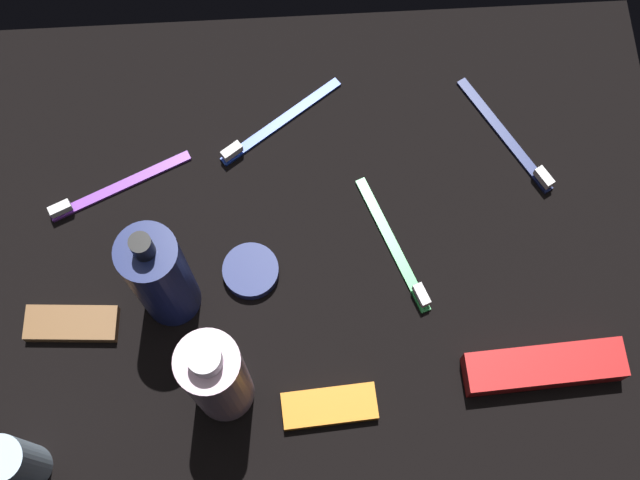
{
  "coord_description": "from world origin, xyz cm",
  "views": [
    {
      "loc": [
        1.82,
        32.63,
        96.6
      ],
      "look_at": [
        0.0,
        0.0,
        3.0
      ],
      "focal_mm": 48.66,
      "sensor_mm": 36.0,
      "label": 1
    }
  ],
  "objects_px": {
    "lotion_bottle": "(160,277)",
    "toothbrush_green": "(396,249)",
    "deodorant_stick": "(16,462)",
    "toothbrush_navy": "(510,140)",
    "toothpaste_box_red": "(544,367)",
    "snack_bar_brown": "(72,324)",
    "cream_tin_left": "(251,271)",
    "toothbrush_blue": "(274,125)",
    "snack_bar_orange": "(328,406)",
    "toothbrush_purple": "(112,189)",
    "bodywash_bottle": "(217,378)"
  },
  "relations": [
    {
      "from": "bodywash_bottle",
      "to": "toothbrush_green",
      "type": "relative_size",
      "value": 1.15
    },
    {
      "from": "lotion_bottle",
      "to": "toothbrush_green",
      "type": "height_order",
      "value": "lotion_bottle"
    },
    {
      "from": "lotion_bottle",
      "to": "toothpaste_box_red",
      "type": "height_order",
      "value": "lotion_bottle"
    },
    {
      "from": "toothpaste_box_red",
      "to": "snack_bar_brown",
      "type": "height_order",
      "value": "toothpaste_box_red"
    },
    {
      "from": "lotion_bottle",
      "to": "toothbrush_green",
      "type": "bearing_deg",
      "value": -170.35
    },
    {
      "from": "toothpaste_box_red",
      "to": "snack_bar_brown",
      "type": "relative_size",
      "value": 1.69
    },
    {
      "from": "bodywash_bottle",
      "to": "toothbrush_purple",
      "type": "height_order",
      "value": "bodywash_bottle"
    },
    {
      "from": "toothbrush_blue",
      "to": "cream_tin_left",
      "type": "distance_m",
      "value": 0.19
    },
    {
      "from": "lotion_bottle",
      "to": "deodorant_stick",
      "type": "bearing_deg",
      "value": 49.33
    },
    {
      "from": "bodywash_bottle",
      "to": "toothbrush_navy",
      "type": "height_order",
      "value": "bodywash_bottle"
    },
    {
      "from": "toothbrush_green",
      "to": "toothbrush_navy",
      "type": "distance_m",
      "value": 0.2
    },
    {
      "from": "toothbrush_blue",
      "to": "cream_tin_left",
      "type": "xyz_separation_m",
      "value": [
        0.03,
        0.19,
        0.0
      ]
    },
    {
      "from": "bodywash_bottle",
      "to": "toothpaste_box_red",
      "type": "relative_size",
      "value": 1.13
    },
    {
      "from": "toothbrush_green",
      "to": "toothbrush_navy",
      "type": "xyz_separation_m",
      "value": [
        -0.15,
        -0.13,
        0.0
      ]
    },
    {
      "from": "snack_bar_orange",
      "to": "cream_tin_left",
      "type": "relative_size",
      "value": 1.6
    },
    {
      "from": "toothbrush_green",
      "to": "toothbrush_blue",
      "type": "relative_size",
      "value": 1.12
    },
    {
      "from": "toothbrush_green",
      "to": "toothpaste_box_red",
      "type": "height_order",
      "value": "toothpaste_box_red"
    },
    {
      "from": "deodorant_stick",
      "to": "toothbrush_navy",
      "type": "distance_m",
      "value": 0.67
    },
    {
      "from": "deodorant_stick",
      "to": "toothbrush_purple",
      "type": "height_order",
      "value": "deodorant_stick"
    },
    {
      "from": "snack_bar_orange",
      "to": "cream_tin_left",
      "type": "height_order",
      "value": "same"
    },
    {
      "from": "toothbrush_green",
      "to": "snack_bar_orange",
      "type": "distance_m",
      "value": 0.2
    },
    {
      "from": "lotion_bottle",
      "to": "deodorant_stick",
      "type": "height_order",
      "value": "lotion_bottle"
    },
    {
      "from": "toothbrush_navy",
      "to": "lotion_bottle",
      "type": "bearing_deg",
      "value": 23.25
    },
    {
      "from": "snack_bar_brown",
      "to": "snack_bar_orange",
      "type": "bearing_deg",
      "value": 162.75
    },
    {
      "from": "snack_bar_orange",
      "to": "bodywash_bottle",
      "type": "bearing_deg",
      "value": -15.23
    },
    {
      "from": "toothbrush_navy",
      "to": "toothpaste_box_red",
      "type": "xyz_separation_m",
      "value": [
        0.0,
        0.28,
        0.01
      ]
    },
    {
      "from": "toothbrush_navy",
      "to": "toothpaste_box_red",
      "type": "height_order",
      "value": "toothpaste_box_red"
    },
    {
      "from": "toothpaste_box_red",
      "to": "toothbrush_blue",
      "type": "bearing_deg",
      "value": -51.04
    },
    {
      "from": "snack_bar_brown",
      "to": "cream_tin_left",
      "type": "distance_m",
      "value": 0.21
    },
    {
      "from": "snack_bar_brown",
      "to": "toothpaste_box_red",
      "type": "bearing_deg",
      "value": 175.01
    },
    {
      "from": "bodywash_bottle",
      "to": "toothbrush_purple",
      "type": "relative_size",
      "value": 1.17
    },
    {
      "from": "toothbrush_green",
      "to": "snack_bar_brown",
      "type": "distance_m",
      "value": 0.38
    },
    {
      "from": "bodywash_bottle",
      "to": "snack_bar_orange",
      "type": "distance_m",
      "value": 0.14
    },
    {
      "from": "toothbrush_green",
      "to": "snack_bar_brown",
      "type": "height_order",
      "value": "toothbrush_green"
    },
    {
      "from": "deodorant_stick",
      "to": "snack_bar_brown",
      "type": "distance_m",
      "value": 0.17
    },
    {
      "from": "snack_bar_orange",
      "to": "deodorant_stick",
      "type": "bearing_deg",
      "value": 4.14
    },
    {
      "from": "toothbrush_green",
      "to": "toothbrush_blue",
      "type": "bearing_deg",
      "value": -51.07
    },
    {
      "from": "lotion_bottle",
      "to": "toothbrush_purple",
      "type": "xyz_separation_m",
      "value": [
        0.07,
        -0.14,
        -0.08
      ]
    },
    {
      "from": "toothbrush_green",
      "to": "toothpaste_box_red",
      "type": "relative_size",
      "value": 0.98
    },
    {
      "from": "bodywash_bottle",
      "to": "toothpaste_box_red",
      "type": "height_order",
      "value": "bodywash_bottle"
    },
    {
      "from": "toothbrush_navy",
      "to": "toothbrush_blue",
      "type": "relative_size",
      "value": 1.05
    },
    {
      "from": "deodorant_stick",
      "to": "snack_bar_orange",
      "type": "bearing_deg",
      "value": -172.03
    },
    {
      "from": "bodywash_bottle",
      "to": "toothbrush_purple",
      "type": "xyz_separation_m",
      "value": [
        0.13,
        -0.25,
        -0.09
      ]
    },
    {
      "from": "toothbrush_navy",
      "to": "snack_bar_orange",
      "type": "distance_m",
      "value": 0.39
    },
    {
      "from": "lotion_bottle",
      "to": "toothbrush_blue",
      "type": "xyz_separation_m",
      "value": [
        -0.12,
        -0.21,
        -0.08
      ]
    },
    {
      "from": "deodorant_stick",
      "to": "snack_bar_brown",
      "type": "height_order",
      "value": "deodorant_stick"
    },
    {
      "from": "toothbrush_blue",
      "to": "snack_bar_orange",
      "type": "distance_m",
      "value": 0.35
    },
    {
      "from": "toothbrush_purple",
      "to": "cream_tin_left",
      "type": "relative_size",
      "value": 2.6
    },
    {
      "from": "lotion_bottle",
      "to": "toothbrush_purple",
      "type": "height_order",
      "value": "lotion_bottle"
    },
    {
      "from": "bodywash_bottle",
      "to": "toothbrush_blue",
      "type": "height_order",
      "value": "bodywash_bottle"
    }
  ]
}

